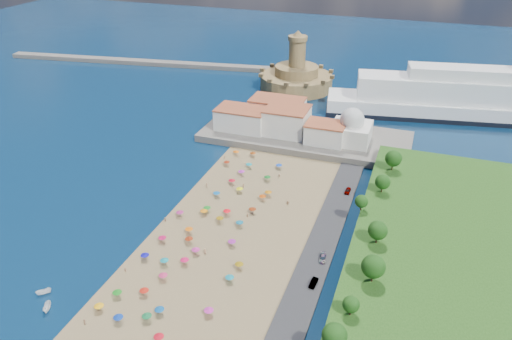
% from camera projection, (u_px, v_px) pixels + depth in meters
% --- Properties ---
extents(ground, '(700.00, 700.00, 0.00)m').
position_uv_depth(ground, '(219.00, 224.00, 161.74)').
color(ground, '#071938').
rests_on(ground, ground).
extents(terrace, '(90.00, 36.00, 3.00)m').
position_uv_depth(terrace, '(305.00, 137.00, 218.81)').
color(terrace, '#59544C').
rests_on(terrace, ground).
extents(jetty, '(18.00, 70.00, 2.40)m').
position_uv_depth(jetty, '(280.00, 105.00, 254.50)').
color(jetty, '#59544C').
rests_on(jetty, ground).
extents(breakwater, '(199.03, 34.77, 2.60)m').
position_uv_depth(breakwater, '(155.00, 63.00, 320.55)').
color(breakwater, '#59544C').
rests_on(breakwater, ground).
extents(waterfront_buildings, '(57.00, 29.00, 11.00)m').
position_uv_depth(waterfront_buildings, '(277.00, 119.00, 220.15)').
color(waterfront_buildings, silver).
rests_on(waterfront_buildings, terrace).
extents(domed_building, '(16.00, 16.00, 15.00)m').
position_uv_depth(domed_building, '(351.00, 129.00, 207.77)').
color(domed_building, silver).
rests_on(domed_building, terrace).
extents(fortress, '(40.00, 40.00, 32.40)m').
position_uv_depth(fortress, '(296.00, 77.00, 276.86)').
color(fortress, '#987C4C').
rests_on(fortress, ground).
extents(cruise_ship, '(140.61, 43.91, 30.39)m').
position_uv_depth(cruise_ship, '(475.00, 101.00, 237.25)').
color(cruise_ship, black).
rests_on(cruise_ship, ground).
extents(beach_parasols, '(30.63, 117.95, 2.20)m').
position_uv_depth(beach_parasols, '(198.00, 240.00, 150.65)').
color(beach_parasols, gray).
rests_on(beach_parasols, beach).
extents(beachgoers, '(36.06, 97.52, 1.87)m').
position_uv_depth(beachgoers, '(223.00, 213.00, 165.67)').
color(beachgoers, tan).
rests_on(beachgoers, beach).
extents(moored_boats, '(8.49, 8.69, 1.66)m').
position_uv_depth(moored_boats, '(46.00, 301.00, 129.43)').
color(moored_boats, white).
rests_on(moored_boats, ground).
extents(parked_cars, '(2.50, 56.12, 1.44)m').
position_uv_depth(parked_cars, '(330.00, 238.00, 152.52)').
color(parked_cars, gray).
rests_on(parked_cars, promenade).
extents(hillside_trees, '(13.16, 108.76, 7.92)m').
position_uv_depth(hillside_trees, '(369.00, 237.00, 137.99)').
color(hillside_trees, '#382314').
rests_on(hillside_trees, hillside).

